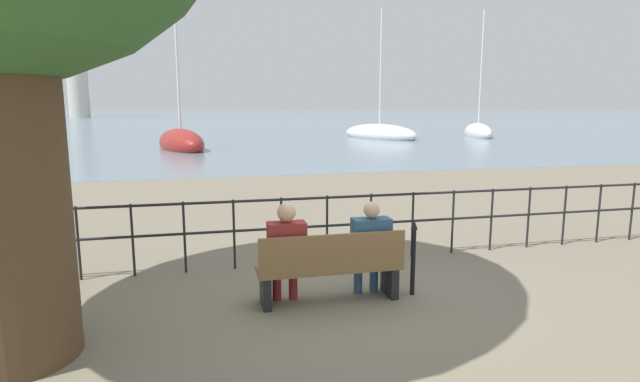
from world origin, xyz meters
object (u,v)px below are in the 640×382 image
Objects in this scene: seated_person_right at (370,245)px; sailboat_2 at (380,134)px; harbor_lighthouse at (76,58)px; closed_umbrella at (413,253)px; seated_person_left at (286,249)px; sailboat_1 at (181,143)px; sailboat_4 at (478,132)px; park_bench at (331,269)px.

sailboat_2 reaches higher than seated_person_right.
closed_umbrella is at bearing -76.11° from harbor_lighthouse.
sailboat_2 is at bearing 67.96° from seated_person_left.
seated_person_left is at bearing -76.86° from harbor_lighthouse.
closed_umbrella is 0.04× the size of harbor_lighthouse.
seated_person_left is 0.13× the size of sailboat_2.
sailboat_1 is (-3.14, 23.41, -0.30)m from seated_person_right.
sailboat_4 reaches higher than seated_person_right.
closed_umbrella is 36.07m from sailboat_4.
sailboat_2 is (12.36, 30.54, -0.36)m from seated_person_left.
sailboat_4 is at bearing 55.80° from seated_person_left.
seated_person_right is (1.07, 0.00, -0.02)m from seated_person_left.
sailboat_2 is 8.38m from sailboat_4.
sailboat_1 is at bearing -176.24° from sailboat_2.
seated_person_left is 32.95m from sailboat_2.
sailboat_1 is at bearing 98.96° from closed_umbrella.
sailboat_2 reaches higher than closed_umbrella.
harbor_lighthouse is (-28.27, 116.51, 12.26)m from seated_person_right.
closed_umbrella is 120.73m from harbor_lighthouse.
park_bench is at bearing -133.65° from sailboat_2.
sailboat_4 reaches higher than park_bench.
seated_person_left is 1.07m from seated_person_right.
harbor_lighthouse is at bearing 92.19° from sailboat_2.
seated_person_right is 0.58m from closed_umbrella.
sailboat_4 is (20.21, 30.59, -0.06)m from park_bench.
closed_umbrella is at bearing -131.86° from sailboat_2.
sailboat_4 is at bearing -22.71° from sailboat_2.
seated_person_left is 0.12× the size of sailboat_1.
sailboat_1 is 16.11m from sailboat_2.
seated_person_right is at bearing -132.82° from sailboat_2.
seated_person_right is at bearing -107.44° from sailboat_4.
park_bench is 0.59m from seated_person_right.
sailboat_1 reaches higher than closed_umbrella.
closed_umbrella is (0.56, -0.07, -0.13)m from seated_person_right.
closed_umbrella is at bearing -2.52° from seated_person_left.
sailboat_4 reaches higher than closed_umbrella.
sailboat_2 is at bearing 70.67° from closed_umbrella.
park_bench is 0.17× the size of sailboat_1.
sailboat_2 reaches higher than seated_person_left.
closed_umbrella is at bearing -106.64° from sailboat_4.
sailboat_1 reaches higher than seated_person_left.
harbor_lighthouse is at bearing 103.89° from closed_umbrella.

